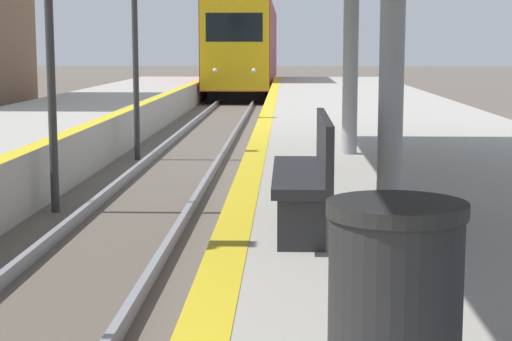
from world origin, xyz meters
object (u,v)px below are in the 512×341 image
(trash_bin, at_px, (395,304))
(bench, at_px, (309,169))
(signal_far, at_px, (134,11))
(train, at_px, (247,47))

(trash_bin, relative_size, bench, 0.46)
(signal_far, height_order, bench, signal_far)
(train, relative_size, bench, 11.62)
(trash_bin, bearing_deg, train, 93.51)
(signal_far, distance_m, bench, 11.46)
(train, relative_size, trash_bin, 25.04)
(signal_far, xyz_separation_m, trash_bin, (3.56, -14.24, -1.75))
(train, bearing_deg, signal_far, -92.21)
(bench, bearing_deg, signal_far, 106.93)
(train, xyz_separation_m, bench, (2.26, -37.80, -0.92))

